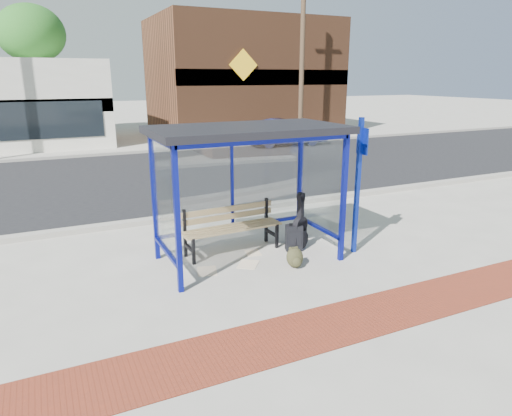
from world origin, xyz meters
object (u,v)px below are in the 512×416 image
bench (231,225)px  fire_hydrant (328,130)px  suitcase (294,238)px  guitar_bag (300,230)px  backpack (295,258)px  parked_car (286,132)px

bench → fire_hydrant: bench is taller
suitcase → guitar_bag: bearing=17.6°
bench → backpack: bearing=-62.3°
suitcase → backpack: suitcase is taller
backpack → parked_car: 14.84m
bench → suitcase: bench is taller
guitar_bag → parked_car: (6.51, 12.33, 0.25)m
bench → parked_car: parked_car is taller
guitar_bag → parked_car: bearing=41.7°
parked_car → fire_hydrant: parked_car is taller
suitcase → parked_car: parked_car is taller
suitcase → bench: bearing=174.3°
guitar_bag → backpack: size_ratio=2.96×
parked_car → suitcase: bearing=155.1°
bench → backpack: size_ratio=5.42×
suitcase → parked_car: 14.01m
parked_car → bench: bearing=150.3°
backpack → parked_car: bearing=71.3°
suitcase → parked_car: bearing=79.6°
suitcase → fire_hydrant: 16.81m
backpack → suitcase: bearing=71.3°
bench → fire_hydrant: 17.12m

